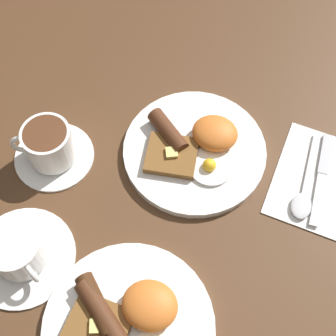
{
  "coord_description": "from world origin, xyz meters",
  "views": [
    {
      "loc": [
        -0.08,
        0.42,
        0.72
      ],
      "look_at": [
        0.03,
        0.06,
        0.03
      ],
      "focal_mm": 50.0,
      "sensor_mm": 36.0,
      "label": 1
    }
  ],
  "objects_px": {
    "breakfast_plate_far": "(127,323)",
    "teacup_near": "(50,147)",
    "knife": "(322,173)",
    "spoon": "(303,197)",
    "breakfast_plate_near": "(195,148)",
    "teacup_far": "(19,252)"
  },
  "relations": [
    {
      "from": "knife",
      "to": "spoon",
      "type": "xyz_separation_m",
      "value": [
        0.02,
        0.06,
        0.0
      ]
    },
    {
      "from": "breakfast_plate_far",
      "to": "teacup_far",
      "type": "distance_m",
      "value": 0.2
    },
    {
      "from": "knife",
      "to": "teacup_near",
      "type": "bearing_deg",
      "value": -77.43
    },
    {
      "from": "breakfast_plate_near",
      "to": "teacup_near",
      "type": "distance_m",
      "value": 0.25
    },
    {
      "from": "breakfast_plate_near",
      "to": "knife",
      "type": "relative_size",
      "value": 1.38
    },
    {
      "from": "breakfast_plate_near",
      "to": "breakfast_plate_far",
      "type": "xyz_separation_m",
      "value": [
        0.02,
        0.32,
        0.0
      ]
    },
    {
      "from": "breakfast_plate_near",
      "to": "breakfast_plate_far",
      "type": "distance_m",
      "value": 0.32
    },
    {
      "from": "breakfast_plate_near",
      "to": "spoon",
      "type": "bearing_deg",
      "value": 169.69
    },
    {
      "from": "breakfast_plate_far",
      "to": "teacup_near",
      "type": "xyz_separation_m",
      "value": [
        0.22,
        -0.23,
        0.02
      ]
    },
    {
      "from": "teacup_near",
      "to": "spoon",
      "type": "xyz_separation_m",
      "value": [
        -0.43,
        -0.05,
        -0.03
      ]
    },
    {
      "from": "breakfast_plate_far",
      "to": "knife",
      "type": "relative_size",
      "value": 1.39
    },
    {
      "from": "teacup_near",
      "to": "spoon",
      "type": "distance_m",
      "value": 0.44
    },
    {
      "from": "breakfast_plate_near",
      "to": "knife",
      "type": "bearing_deg",
      "value": -175.09
    },
    {
      "from": "spoon",
      "to": "knife",
      "type": "bearing_deg",
      "value": 156.86
    },
    {
      "from": "breakfast_plate_near",
      "to": "teacup_far",
      "type": "xyz_separation_m",
      "value": [
        0.21,
        0.27,
        0.01
      ]
    },
    {
      "from": "teacup_far",
      "to": "spoon",
      "type": "xyz_separation_m",
      "value": [
        -0.41,
        -0.23,
        -0.02
      ]
    },
    {
      "from": "teacup_near",
      "to": "knife",
      "type": "bearing_deg",
      "value": -167.53
    },
    {
      "from": "breakfast_plate_near",
      "to": "teacup_near",
      "type": "relative_size",
      "value": 1.8
    },
    {
      "from": "teacup_near",
      "to": "knife",
      "type": "height_order",
      "value": "teacup_near"
    },
    {
      "from": "spoon",
      "to": "teacup_far",
      "type": "bearing_deg",
      "value": -59.25
    },
    {
      "from": "teacup_far",
      "to": "spoon",
      "type": "distance_m",
      "value": 0.47
    },
    {
      "from": "breakfast_plate_far",
      "to": "knife",
      "type": "xyz_separation_m",
      "value": [
        -0.24,
        -0.33,
        -0.01
      ]
    }
  ]
}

